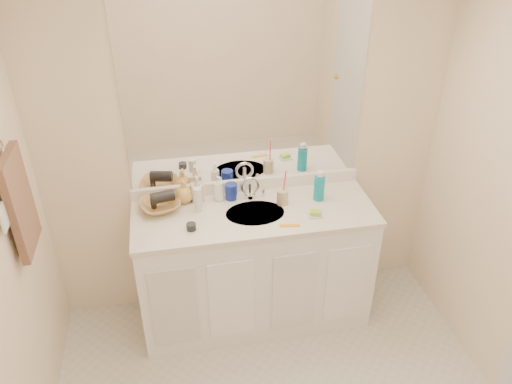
% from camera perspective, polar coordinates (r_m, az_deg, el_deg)
% --- Properties ---
extents(wall_back, '(2.60, 0.02, 2.40)m').
position_cam_1_polar(wall_back, '(3.19, -1.11, 5.30)').
color(wall_back, '#FBE4C5').
rests_on(wall_back, floor).
extents(vanity_cabinet, '(1.50, 0.55, 0.85)m').
position_cam_1_polar(vanity_cabinet, '(3.39, -0.16, -8.60)').
color(vanity_cabinet, white).
rests_on(vanity_cabinet, floor).
extents(countertop, '(1.52, 0.57, 0.03)m').
position_cam_1_polar(countertop, '(3.12, -0.17, -2.42)').
color(countertop, silver).
rests_on(countertop, vanity_cabinet).
extents(backsplash, '(1.52, 0.03, 0.08)m').
position_cam_1_polar(backsplash, '(3.31, -1.02, 0.84)').
color(backsplash, white).
rests_on(backsplash, countertop).
extents(sink_basin, '(0.37, 0.37, 0.02)m').
position_cam_1_polar(sink_basin, '(3.11, -0.10, -2.58)').
color(sink_basin, beige).
rests_on(sink_basin, countertop).
extents(faucet, '(0.02, 0.02, 0.11)m').
position_cam_1_polar(faucet, '(3.22, -0.71, 0.18)').
color(faucet, silver).
rests_on(faucet, countertop).
extents(mirror, '(1.48, 0.01, 1.20)m').
position_cam_1_polar(mirror, '(3.04, -1.16, 11.34)').
color(mirror, white).
rests_on(mirror, wall_back).
extents(blue_mug, '(0.09, 0.09, 0.11)m').
position_cam_1_polar(blue_mug, '(3.22, -2.84, 0.07)').
color(blue_mug, navy).
rests_on(blue_mug, countertop).
extents(tan_cup, '(0.08, 0.08, 0.10)m').
position_cam_1_polar(tan_cup, '(3.17, 3.04, -0.56)').
color(tan_cup, '#C5B38B').
rests_on(tan_cup, countertop).
extents(toothbrush, '(0.02, 0.04, 0.19)m').
position_cam_1_polar(toothbrush, '(3.12, 3.27, 1.03)').
color(toothbrush, '#FF4368').
rests_on(toothbrush, tan_cup).
extents(mouthwash_bottle, '(0.08, 0.08, 0.16)m').
position_cam_1_polar(mouthwash_bottle, '(3.22, 7.22, 0.45)').
color(mouthwash_bottle, '#0D8CA6').
rests_on(mouthwash_bottle, countertop).
extents(soap_dish, '(0.10, 0.08, 0.01)m').
position_cam_1_polar(soap_dish, '(3.09, 6.77, -2.63)').
color(soap_dish, silver).
rests_on(soap_dish, countertop).
extents(green_soap, '(0.08, 0.06, 0.02)m').
position_cam_1_polar(green_soap, '(3.08, 6.79, -2.34)').
color(green_soap, '#97CE32').
rests_on(green_soap, soap_dish).
extents(orange_comb, '(0.12, 0.05, 0.01)m').
position_cam_1_polar(orange_comb, '(2.99, 3.87, -3.84)').
color(orange_comb, orange).
rests_on(orange_comb, countertop).
extents(dark_jar, '(0.07, 0.07, 0.04)m').
position_cam_1_polar(dark_jar, '(2.97, -7.41, -3.95)').
color(dark_jar, black).
rests_on(dark_jar, countertop).
extents(extra_white_bottle, '(0.06, 0.06, 0.16)m').
position_cam_1_polar(extra_white_bottle, '(3.10, -6.65, -0.88)').
color(extra_white_bottle, white).
rests_on(extra_white_bottle, countertop).
extents(soap_bottle_white, '(0.09, 0.09, 0.17)m').
position_cam_1_polar(soap_bottle_white, '(3.19, -4.32, 0.44)').
color(soap_bottle_white, white).
rests_on(soap_bottle_white, countertop).
extents(soap_bottle_cream, '(0.08, 0.09, 0.17)m').
position_cam_1_polar(soap_bottle_cream, '(3.20, -6.72, 0.43)').
color(soap_bottle_cream, beige).
rests_on(soap_bottle_cream, countertop).
extents(soap_bottle_yellow, '(0.14, 0.14, 0.15)m').
position_cam_1_polar(soap_bottle_yellow, '(3.20, -8.24, 0.06)').
color(soap_bottle_yellow, '#E2AE57').
rests_on(soap_bottle_yellow, countertop).
extents(wicker_basket, '(0.30, 0.30, 0.06)m').
position_cam_1_polar(wicker_basket, '(3.17, -10.89, -1.49)').
color(wicker_basket, '#B48248').
rests_on(wicker_basket, countertop).
extents(hair_dryer, '(0.16, 0.10, 0.07)m').
position_cam_1_polar(hair_dryer, '(3.14, -10.63, -0.55)').
color(hair_dryer, black).
rests_on(hair_dryer, wicker_basket).
extents(towel_ring, '(0.01, 0.11, 0.11)m').
position_cam_1_polar(towel_ring, '(2.65, -27.23, 4.27)').
color(towel_ring, silver).
rests_on(towel_ring, wall_left).
extents(hand_towel, '(0.04, 0.32, 0.55)m').
position_cam_1_polar(hand_towel, '(2.78, -25.36, -1.16)').
color(hand_towel, brown).
rests_on(hand_towel, towel_ring).
extents(switch_plate, '(0.01, 0.08, 0.13)m').
position_cam_1_polar(switch_plate, '(2.60, -26.90, -2.62)').
color(switch_plate, white).
rests_on(switch_plate, wall_left).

